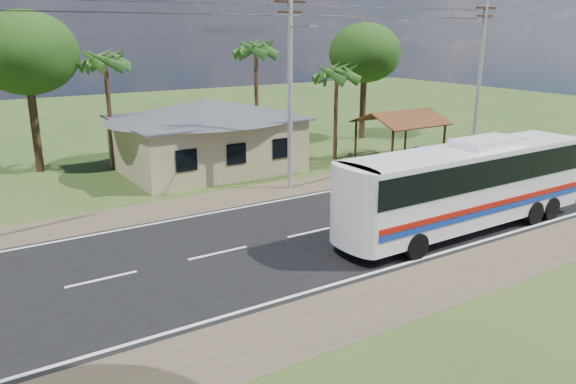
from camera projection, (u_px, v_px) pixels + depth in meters
name	position (u px, v px, depth m)	size (l,w,h in m)	color
ground	(312.00, 232.00, 24.29)	(120.00, 120.00, 0.00)	#2A4819
road	(312.00, 232.00, 24.29)	(120.00, 16.00, 0.03)	black
house	(206.00, 127.00, 34.61)	(12.40, 10.00, 5.00)	tan
waiting_shed	(401.00, 119.00, 37.12)	(5.20, 4.48, 3.35)	#362413
concrete_barrier	(419.00, 163.00, 34.89)	(7.00, 0.30, 0.90)	#9E9E99
utility_poles	(285.00, 83.00, 29.33)	(32.80, 2.22, 11.00)	#9E9E99
palm_near	(337.00, 73.00, 36.52)	(2.80, 2.80, 6.70)	#47301E
palm_mid	(256.00, 49.00, 37.97)	(2.80, 2.80, 8.20)	#47301E
palm_far	(105.00, 61.00, 33.35)	(2.80, 2.80, 7.70)	#47301E
tree_behind_house	(26.00, 53.00, 32.79)	(6.00, 6.00, 9.61)	#47301E
tree_behind_shed	(365.00, 53.00, 43.65)	(5.60, 5.60, 9.02)	#47301E
coach_bus	(468.00, 180.00, 24.02)	(12.73, 2.90, 3.94)	white
motorcycle	(429.00, 158.00, 36.35)	(0.58, 1.65, 0.87)	black
person	(415.00, 159.00, 34.42)	(0.61, 0.40, 1.66)	navy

